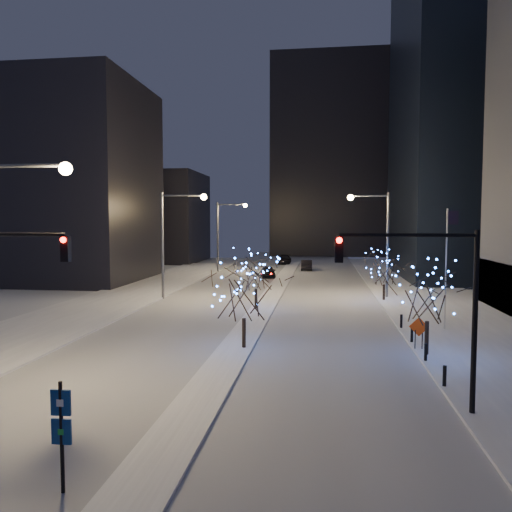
% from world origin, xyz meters
% --- Properties ---
extents(ground, '(160.00, 160.00, 0.00)m').
position_xyz_m(ground, '(0.00, 0.00, 0.00)').
color(ground, silver).
rests_on(ground, ground).
extents(road, '(20.00, 130.00, 0.02)m').
position_xyz_m(road, '(0.00, 35.00, 0.01)').
color(road, '#ACB0BB').
rests_on(road, ground).
extents(median, '(2.00, 80.00, 0.15)m').
position_xyz_m(median, '(0.00, 30.00, 0.07)').
color(median, white).
rests_on(median, ground).
extents(east_sidewalk, '(10.00, 90.00, 0.15)m').
position_xyz_m(east_sidewalk, '(15.00, 20.00, 0.07)').
color(east_sidewalk, white).
rests_on(east_sidewalk, ground).
extents(west_sidewalk, '(8.00, 90.00, 0.15)m').
position_xyz_m(west_sidewalk, '(-14.00, 20.00, 0.07)').
color(west_sidewalk, white).
rests_on(west_sidewalk, ground).
extents(filler_west_near, '(22.00, 18.00, 24.00)m').
position_xyz_m(filler_west_near, '(-28.00, 40.00, 12.00)').
color(filler_west_near, black).
rests_on(filler_west_near, ground).
extents(filler_west_far, '(18.00, 16.00, 16.00)m').
position_xyz_m(filler_west_far, '(-26.00, 70.00, 8.00)').
color(filler_west_far, black).
rests_on(filler_west_far, ground).
extents(horizon_block, '(24.00, 14.00, 42.00)m').
position_xyz_m(horizon_block, '(6.00, 92.00, 21.00)').
color(horizon_block, black).
rests_on(horizon_block, ground).
extents(street_lamp_w_near, '(4.40, 0.56, 10.00)m').
position_xyz_m(street_lamp_w_near, '(-8.94, 2.00, 6.50)').
color(street_lamp_w_near, '#595E66').
rests_on(street_lamp_w_near, ground).
extents(street_lamp_w_mid, '(4.40, 0.56, 10.00)m').
position_xyz_m(street_lamp_w_mid, '(-8.94, 27.00, 6.50)').
color(street_lamp_w_mid, '#595E66').
rests_on(street_lamp_w_mid, ground).
extents(street_lamp_w_far, '(4.40, 0.56, 10.00)m').
position_xyz_m(street_lamp_w_far, '(-8.94, 52.00, 6.50)').
color(street_lamp_w_far, '#595E66').
rests_on(street_lamp_w_far, ground).
extents(street_lamp_east, '(3.90, 0.56, 10.00)m').
position_xyz_m(street_lamp_east, '(10.08, 30.00, 6.45)').
color(street_lamp_east, '#595E66').
rests_on(street_lamp_east, ground).
extents(traffic_signal_east, '(5.26, 0.43, 7.00)m').
position_xyz_m(traffic_signal_east, '(8.94, 1.00, 4.76)').
color(traffic_signal_east, black).
rests_on(traffic_signal_east, ground).
extents(flagpoles, '(1.35, 2.60, 8.00)m').
position_xyz_m(flagpoles, '(13.37, 17.25, 4.80)').
color(flagpoles, silver).
rests_on(flagpoles, east_sidewalk).
extents(bollards, '(0.16, 12.16, 0.90)m').
position_xyz_m(bollards, '(10.20, 10.00, 0.60)').
color(bollards, black).
rests_on(bollards, east_sidewalk).
extents(car_near, '(2.48, 4.64, 1.50)m').
position_xyz_m(car_near, '(-2.08, 46.01, 0.75)').
color(car_near, black).
rests_on(car_near, ground).
extents(car_mid, '(1.76, 4.66, 1.52)m').
position_xyz_m(car_mid, '(2.59, 56.59, 0.76)').
color(car_mid, black).
rests_on(car_mid, ground).
extents(car_far, '(2.15, 5.27, 1.53)m').
position_xyz_m(car_far, '(-1.50, 66.75, 0.76)').
color(car_far, black).
rests_on(car_far, ground).
extents(holiday_tree_median_near, '(4.48, 4.48, 5.30)m').
position_xyz_m(holiday_tree_median_near, '(0.50, 9.46, 3.46)').
color(holiday_tree_median_near, black).
rests_on(holiday_tree_median_near, median).
extents(holiday_tree_median_far, '(4.45, 4.45, 4.86)m').
position_xyz_m(holiday_tree_median_far, '(-0.50, 22.16, 3.23)').
color(holiday_tree_median_far, black).
rests_on(holiday_tree_median_far, median).
extents(holiday_tree_plaza_near, '(5.22, 5.22, 5.05)m').
position_xyz_m(holiday_tree_plaza_near, '(10.50, 9.31, 3.42)').
color(holiday_tree_plaza_near, black).
rests_on(holiday_tree_plaza_near, east_sidewalk).
extents(holiday_tree_plaza_far, '(4.96, 4.96, 4.49)m').
position_xyz_m(holiday_tree_plaza_far, '(10.50, 28.14, 2.96)').
color(holiday_tree_plaza_far, black).
rests_on(holiday_tree_plaza_far, east_sidewalk).
extents(wayfinding_sign, '(0.55, 0.11, 3.07)m').
position_xyz_m(wayfinding_sign, '(-2.00, -6.00, 1.89)').
color(wayfinding_sign, black).
rests_on(wayfinding_sign, ground).
extents(construction_sign, '(1.09, 0.14, 1.79)m').
position_xyz_m(construction_sign, '(10.30, 10.43, 1.23)').
color(construction_sign, black).
rests_on(construction_sign, east_sidewalk).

